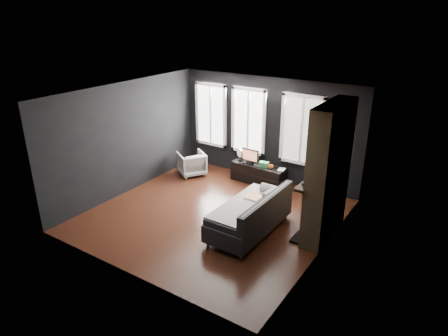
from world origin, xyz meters
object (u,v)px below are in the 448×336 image
Objects in this scene: sofa at (250,212)px; monitor at (250,155)px; mug at (271,166)px; media_console at (259,174)px; book at (279,165)px; armchair at (192,162)px; mantel_vase at (324,164)px.

monitor is at bearing 120.44° from sofa.
sofa reaches higher than mug.
media_console is 0.66m from book.
media_console is at bearing 7.41° from monitor.
mug is (2.18, 0.45, 0.22)m from armchair.
media_console is 0.54m from monitor.
book is at bearing 3.21° from media_console.
monitor is at bearing 177.13° from mug.
book is (0.80, 0.02, -0.11)m from monitor.
monitor is 0.81m from book.
mantel_vase is at bearing -30.65° from mug.
book reaches higher than media_console.
sofa is 9.39× the size of book.
armchair is 2.43m from book.
media_console is 11.88× the size of mug.
media_console is 7.95× the size of mantel_vase.
sofa is 4.10× the size of monitor.
sofa is 2.46m from media_console.
monitor reaches higher than mug.
mantel_vase is at bearing -21.43° from monitor.
sofa reaches higher than media_console.
mantel_vase reaches higher than mug.
book is at bearing 102.33° from sofa.
monitor is at bearing 155.93° from mantel_vase.
book is at bearing 144.96° from mantel_vase.
armchair is 0.47× the size of media_console.
book is (0.18, 0.05, 0.05)m from mug.
media_console is at bearing 152.95° from mantel_vase.
mantel_vase is at bearing -24.10° from media_console.
mantel_vase is (1.68, -1.00, 0.75)m from mug.
mug is at bearing -0.22° from monitor.
mug is 0.67× the size of mantel_vase.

